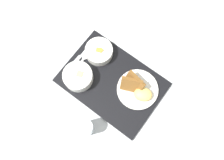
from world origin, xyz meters
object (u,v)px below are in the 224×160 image
plate_main (137,89)px  knife (79,58)px  bowl_salad (99,51)px  glass_water (86,128)px  spoon (83,59)px  bowl_soup (78,77)px

plate_main → knife: bearing=-176.4°
bowl_salad → glass_water: 0.33m
bowl_salad → knife: bowl_salad is taller
spoon → plate_main: bearing=-87.9°
plate_main → spoon: size_ratio=1.36×
plate_main → spoon: 0.27m
bowl_soup → knife: 0.09m
bowl_soup → knife: size_ratio=0.72×
spoon → glass_water: size_ratio=1.31×
bowl_soup → glass_water: (0.15, -0.16, -0.00)m
bowl_salad → knife: (-0.06, -0.07, -0.02)m
spoon → bowl_soup: bearing=-157.8°
bowl_soup → plate_main: 0.26m
knife → spoon: knife is taller
spoon → bowl_salad: bearing=-34.6°
bowl_salad → plate_main: 0.24m
knife → spoon: size_ratio=1.34×
bowl_salad → spoon: 0.08m
bowl_salad → spoon: bowl_salad is taller
bowl_soup → glass_water: 0.22m
bowl_soup → bowl_salad: bearing=86.3°
spoon → knife: bearing=116.0°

